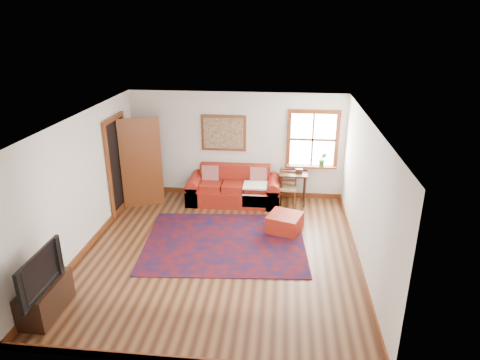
# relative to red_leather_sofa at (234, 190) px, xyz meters

# --- Properties ---
(ground) EXTENTS (5.50, 5.50, 0.00)m
(ground) POSITION_rel_red_leather_sofa_xyz_m (0.01, -2.33, -0.28)
(ground) COLOR #3C1E10
(ground) RESTS_ON ground
(room_envelope) EXTENTS (5.04, 5.54, 2.52)m
(room_envelope) POSITION_rel_red_leather_sofa_xyz_m (0.01, -2.32, 1.37)
(room_envelope) COLOR silver
(room_envelope) RESTS_ON ground
(window) EXTENTS (1.18, 0.20, 1.38)m
(window) POSITION_rel_red_leather_sofa_xyz_m (1.80, 0.37, 1.04)
(window) COLOR white
(window) RESTS_ON ground
(doorway) EXTENTS (0.89, 1.08, 2.14)m
(doorway) POSITION_rel_red_leather_sofa_xyz_m (-2.19, -0.55, 0.79)
(doorway) COLOR black
(doorway) RESTS_ON ground
(framed_artwork) EXTENTS (1.05, 0.07, 0.85)m
(framed_artwork) POSITION_rel_red_leather_sofa_xyz_m (-0.29, 0.38, 1.27)
(framed_artwork) COLOR brown
(framed_artwork) RESTS_ON ground
(persian_rug) EXTENTS (3.23, 2.67, 0.02)m
(persian_rug) POSITION_rel_red_leather_sofa_xyz_m (0.05, -1.95, -0.27)
(persian_rug) COLOR #510B0B
(persian_rug) RESTS_ON ground
(red_leather_sofa) EXTENTS (2.13, 0.88, 0.83)m
(red_leather_sofa) POSITION_rel_red_leather_sofa_xyz_m (0.00, 0.00, 0.00)
(red_leather_sofa) COLOR maroon
(red_leather_sofa) RESTS_ON ground
(red_ottoman) EXTENTS (0.79, 0.79, 0.36)m
(red_ottoman) POSITION_rel_red_leather_sofa_xyz_m (1.19, -1.34, -0.10)
(red_ottoman) COLOR maroon
(red_ottoman) RESTS_ON ground
(side_table) EXTENTS (0.63, 0.47, 0.75)m
(side_table) POSITION_rel_red_leather_sofa_xyz_m (1.36, 0.04, 0.35)
(side_table) COLOR black
(side_table) RESTS_ON ground
(ladder_back_chair) EXTENTS (0.42, 0.41, 0.85)m
(ladder_back_chair) POSITION_rel_red_leather_sofa_xyz_m (1.24, -0.03, 0.18)
(ladder_back_chair) COLOR tan
(ladder_back_chair) RESTS_ON ground
(media_cabinet) EXTENTS (0.41, 0.92, 0.51)m
(media_cabinet) POSITION_rel_red_leather_sofa_xyz_m (-2.26, -4.29, -0.02)
(media_cabinet) COLOR black
(media_cabinet) RESTS_ON ground
(television) EXTENTS (0.14, 1.06, 0.61)m
(television) POSITION_rel_red_leather_sofa_xyz_m (-2.24, -4.46, 0.53)
(television) COLOR black
(television) RESTS_ON media_cabinet
(candle_hurricane) EXTENTS (0.12, 0.12, 0.18)m
(candle_hurricane) POSITION_rel_red_leather_sofa_xyz_m (-2.21, -3.88, 0.31)
(candle_hurricane) COLOR silver
(candle_hurricane) RESTS_ON media_cabinet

